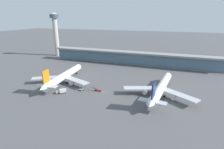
# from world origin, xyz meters

# --- Properties ---
(ground_plane) EXTENTS (1200.00, 1200.00, 0.00)m
(ground_plane) POSITION_xyz_m (0.00, 0.00, 0.00)
(ground_plane) COLOR #515154
(airliner_left_stand) EXTENTS (51.32, 67.02, 17.84)m
(airliner_left_stand) POSITION_xyz_m (-39.55, 6.59, 5.62)
(airliner_left_stand) COLOR white
(airliner_left_stand) RESTS_ON ground
(airliner_centre_stand) EXTENTS (51.23, 67.00, 17.84)m
(airliner_centre_stand) POSITION_xyz_m (40.14, 8.01, 5.62)
(airliner_centre_stand) COLOR white
(airliner_centre_stand) RESTS_ON ground
(service_truck_near_nose_red) EXTENTS (6.93, 2.53, 2.70)m
(service_truck_near_nose_red) POSITION_xyz_m (-5.01, -0.21, 0.81)
(service_truck_near_nose_red) COLOR #B21E1E
(service_truck_near_nose_red) RESTS_ON ground
(service_truck_under_wing_grey) EXTENTS (7.19, 6.27, 3.10)m
(service_truck_under_wing_grey) POSITION_xyz_m (-28.27, -12.68, 1.69)
(service_truck_under_wing_grey) COLOR gray
(service_truck_under_wing_grey) RESTS_ON ground
(service_truck_mid_apron_grey) EXTENTS (3.11, 3.30, 2.05)m
(service_truck_mid_apron_grey) POSITION_xyz_m (-17.09, -3.62, 0.87)
(service_truck_mid_apron_grey) COLOR gray
(service_truck_mid_apron_grey) RESTS_ON ground
(terminal_building) EXTENTS (201.32, 12.80, 15.20)m
(terminal_building) POSITION_xyz_m (0.00, 85.38, 7.87)
(terminal_building) COLOR #B2ADA3
(terminal_building) RESTS_ON ground
(control_tower) EXTENTS (12.00, 12.00, 64.26)m
(control_tower) POSITION_xyz_m (-112.99, 98.35, 35.14)
(control_tower) COLOR #B2ADA3
(control_tower) RESTS_ON ground
(safety_cone_alpha) EXTENTS (0.62, 0.62, 0.70)m
(safety_cone_alpha) POSITION_xyz_m (-37.17, -13.98, 0.32)
(safety_cone_alpha) COLOR orange
(safety_cone_alpha) RESTS_ON ground
(safety_cone_bravo) EXTENTS (0.62, 0.62, 0.70)m
(safety_cone_bravo) POSITION_xyz_m (-42.72, -13.49, 0.32)
(safety_cone_bravo) COLOR orange
(safety_cone_bravo) RESTS_ON ground
(safety_cone_charlie) EXTENTS (0.62, 0.62, 0.70)m
(safety_cone_charlie) POSITION_xyz_m (-19.32, -19.44, 0.32)
(safety_cone_charlie) COLOR orange
(safety_cone_charlie) RESTS_ON ground
(safety_cone_delta) EXTENTS (0.62, 0.62, 0.70)m
(safety_cone_delta) POSITION_xyz_m (-52.39, -18.61, 0.32)
(safety_cone_delta) COLOR orange
(safety_cone_delta) RESTS_ON ground
(safety_cone_echo) EXTENTS (0.62, 0.62, 0.70)m
(safety_cone_echo) POSITION_xyz_m (-54.21, -14.71, 0.32)
(safety_cone_echo) COLOR orange
(safety_cone_echo) RESTS_ON ground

